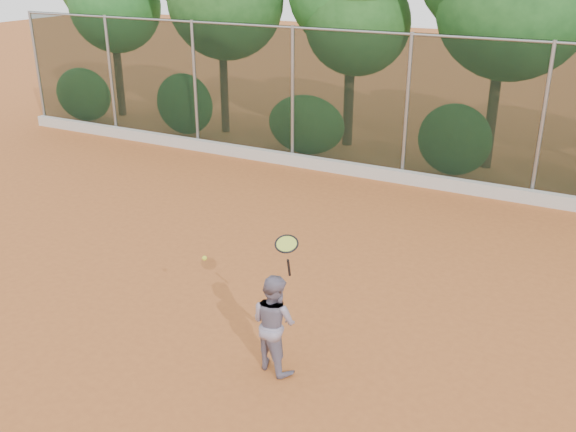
% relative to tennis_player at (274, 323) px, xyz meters
% --- Properties ---
extents(ground, '(80.00, 80.00, 0.00)m').
position_rel_tennis_player_xyz_m(ground, '(-0.89, 1.11, -0.69)').
color(ground, '#AB5A28').
rests_on(ground, ground).
extents(concrete_curb, '(24.00, 0.20, 0.30)m').
position_rel_tennis_player_xyz_m(concrete_curb, '(-0.89, 7.93, -0.54)').
color(concrete_curb, beige).
rests_on(concrete_curb, ground).
extents(tennis_player, '(0.79, 0.70, 1.37)m').
position_rel_tennis_player_xyz_m(tennis_player, '(0.00, 0.00, 0.00)').
color(tennis_player, gray).
rests_on(tennis_player, ground).
extents(chainlink_fence, '(24.09, 0.09, 3.50)m').
position_rel_tennis_player_xyz_m(chainlink_fence, '(-0.89, 8.11, 1.17)').
color(chainlink_fence, black).
rests_on(chainlink_fence, ground).
extents(tennis_racket, '(0.36, 0.35, 0.57)m').
position_rel_tennis_player_xyz_m(tennis_racket, '(0.22, -0.06, 1.17)').
color(tennis_racket, black).
rests_on(tennis_racket, ground).
extents(tennis_ball_in_flight, '(0.07, 0.07, 0.07)m').
position_rel_tennis_player_xyz_m(tennis_ball_in_flight, '(-0.98, -0.10, 0.76)').
color(tennis_ball_in_flight, gold).
rests_on(tennis_ball_in_flight, ground).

